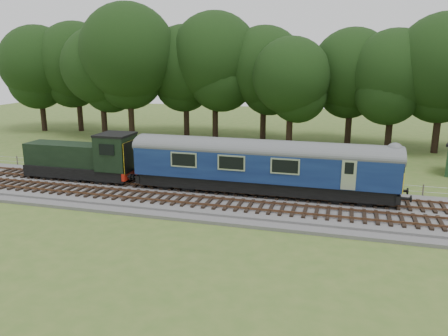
% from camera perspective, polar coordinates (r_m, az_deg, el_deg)
% --- Properties ---
extents(ground, '(120.00, 120.00, 0.00)m').
position_cam_1_polar(ground, '(30.90, -4.91, -3.92)').
color(ground, '#446625').
rests_on(ground, ground).
extents(ballast, '(70.00, 7.00, 0.35)m').
position_cam_1_polar(ballast, '(30.85, -4.92, -3.61)').
color(ballast, '#4C4C4F').
rests_on(ballast, ground).
extents(track_north, '(67.20, 2.40, 0.21)m').
position_cam_1_polar(track_north, '(32.03, -4.05, -2.47)').
color(track_north, black).
rests_on(track_north, ballast).
extents(track_south, '(67.20, 2.40, 0.21)m').
position_cam_1_polar(track_south, '(29.36, -6.02, -4.08)').
color(track_south, black).
rests_on(track_south, ballast).
extents(fence, '(64.00, 0.12, 1.00)m').
position_cam_1_polar(fence, '(34.97, -2.33, -1.73)').
color(fence, '#6B6054').
rests_on(fence, ground).
extents(tree_line, '(70.00, 8.00, 18.00)m').
position_cam_1_polar(tree_line, '(51.46, 3.69, 3.41)').
color(tree_line, black).
rests_on(tree_line, ground).
extents(dmu_railcar, '(18.05, 2.86, 3.88)m').
position_cam_1_polar(dmu_railcar, '(30.18, 4.97, 0.78)').
color(dmu_railcar, black).
rests_on(dmu_railcar, ground).
extents(shunter_loco, '(8.91, 2.60, 3.38)m').
position_cam_1_polar(shunter_loco, '(35.55, -17.68, 1.15)').
color(shunter_loco, black).
rests_on(shunter_loco, ground).
extents(worker, '(0.65, 0.50, 1.62)m').
position_cam_1_polar(worker, '(32.48, -10.12, -1.06)').
color(worker, '#FF640D').
rests_on(worker, ballast).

